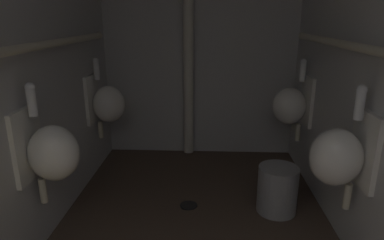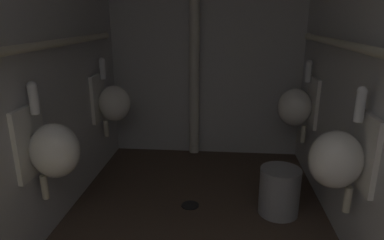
% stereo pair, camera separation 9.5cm
% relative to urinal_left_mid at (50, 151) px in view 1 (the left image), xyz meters
% --- Properties ---
extents(wall_left, '(0.06, 3.51, 2.44)m').
position_rel_urinal_left_mid_xyz_m(wall_left, '(-0.18, 0.02, 0.54)').
color(wall_left, '#B8B7B8').
rests_on(wall_left, ground).
extents(wall_back, '(2.11, 0.06, 2.44)m').
position_rel_urinal_left_mid_xyz_m(wall_back, '(0.85, 1.74, 0.54)').
color(wall_back, '#B8B7B8').
rests_on(wall_back, ground).
extents(urinal_left_mid, '(0.32, 0.30, 0.76)m').
position_rel_urinal_left_mid_xyz_m(urinal_left_mid, '(0.00, 0.00, 0.00)').
color(urinal_left_mid, silver).
extents(urinal_left_far, '(0.32, 0.30, 0.76)m').
position_rel_urinal_left_mid_xyz_m(urinal_left_far, '(0.00, 1.17, 0.00)').
color(urinal_left_far, silver).
extents(urinal_right_mid, '(0.32, 0.30, 0.76)m').
position_rel_urinal_left_mid_xyz_m(urinal_right_mid, '(1.69, 0.01, 0.00)').
color(urinal_right_mid, silver).
extents(urinal_right_far, '(0.32, 0.30, 0.76)m').
position_rel_urinal_left_mid_xyz_m(urinal_right_far, '(1.69, 1.17, 0.00)').
color(urinal_right_far, silver).
extents(supply_pipe_left, '(0.06, 2.76, 0.06)m').
position_rel_urinal_left_mid_xyz_m(supply_pipe_left, '(-0.09, 0.02, 0.60)').
color(supply_pipe_left, beige).
extents(supply_pipe_right, '(0.06, 2.73, 0.06)m').
position_rel_urinal_left_mid_xyz_m(supply_pipe_right, '(1.78, 0.04, 0.60)').
color(supply_pipe_right, beige).
extents(standpipe_back_wall, '(0.10, 0.10, 2.39)m').
position_rel_urinal_left_mid_xyz_m(standpipe_back_wall, '(0.73, 1.63, 0.54)').
color(standpipe_back_wall, beige).
rests_on(standpipe_back_wall, ground).
extents(floor_drain, '(0.14, 0.14, 0.01)m').
position_rel_urinal_left_mid_xyz_m(floor_drain, '(0.79, 0.56, -0.68)').
color(floor_drain, black).
rests_on(floor_drain, ground).
extents(waste_bin, '(0.30, 0.30, 0.37)m').
position_rel_urinal_left_mid_xyz_m(waste_bin, '(1.47, 0.52, -0.50)').
color(waste_bin, gray).
rests_on(waste_bin, ground).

